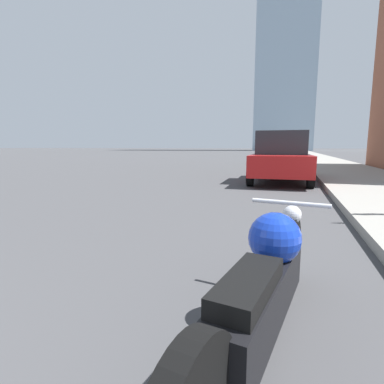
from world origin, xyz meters
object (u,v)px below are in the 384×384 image
(parked_car_red, at_px, (280,158))
(motorcycle, at_px, (265,284))
(parked_car_blue, at_px, (290,149))
(parked_car_silver, at_px, (287,152))
(parked_car_green, at_px, (289,149))
(parked_car_black, at_px, (287,150))

(parked_car_red, bearing_deg, motorcycle, -90.63)
(motorcycle, distance_m, parked_car_red, 8.95)
(motorcycle, xyz_separation_m, parked_car_blue, (0.12, 60.05, 0.41))
(parked_car_silver, relative_size, parked_car_green, 1.13)
(motorcycle, xyz_separation_m, parked_car_silver, (-0.09, 22.07, 0.44))
(parked_car_green, bearing_deg, parked_car_silver, -88.04)
(motorcycle, bearing_deg, parked_car_green, 99.73)
(parked_car_silver, height_order, parked_car_black, parked_car_black)
(parked_car_blue, bearing_deg, parked_car_green, -86.51)
(parked_car_red, relative_size, parked_car_green, 1.04)
(parked_car_red, xyz_separation_m, parked_car_black, (-0.06, 26.00, 0.02))
(parked_car_red, distance_m, parked_car_blue, 51.12)
(parked_car_black, distance_m, parked_car_blue, 25.12)
(motorcycle, bearing_deg, parked_car_silver, 99.92)
(parked_car_green, bearing_deg, parked_car_blue, 91.36)
(motorcycle, height_order, parked_car_red, parked_car_red)
(parked_car_red, height_order, parked_car_silver, parked_car_red)
(parked_car_silver, distance_m, parked_car_green, 25.32)
(parked_car_red, distance_m, parked_car_black, 26.00)
(parked_car_red, bearing_deg, parked_car_green, 87.88)
(motorcycle, relative_size, parked_car_black, 0.54)
(parked_car_silver, height_order, parked_car_green, parked_car_green)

